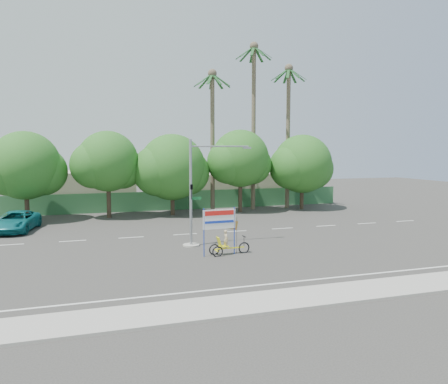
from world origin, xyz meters
name	(u,v)px	position (x,y,z in m)	size (l,w,h in m)	color
ground	(248,257)	(0.00, 0.00, 0.00)	(120.00, 120.00, 0.00)	#33302D
sidewalk_near	(311,297)	(0.00, -7.50, 0.06)	(50.00, 2.40, 0.12)	gray
fence	(176,200)	(0.00, 21.50, 1.00)	(38.00, 0.08, 2.00)	#336B3D
building_left	(76,190)	(-10.00, 26.00, 2.00)	(12.00, 8.00, 4.00)	beige
building_right	(233,187)	(8.00, 26.00, 1.80)	(14.00, 8.00, 3.60)	beige
tree_far_left	(25,168)	(-14.05, 18.00, 4.76)	(7.14, 6.00, 7.96)	#473828
tree_left	(107,164)	(-7.05, 18.00, 5.06)	(6.66, 5.60, 8.07)	#473828
tree_center	(172,169)	(-1.05, 18.00, 4.47)	(7.62, 6.40, 7.85)	#473828
tree_right	(240,161)	(5.95, 18.00, 5.24)	(6.90, 5.80, 8.36)	#473828
tree_far_right	(302,166)	(12.95, 18.00, 4.64)	(7.38, 6.20, 7.94)	#473828
palm_tall	(254,110)	(8.00, 19.50, 10.46)	(3.73, 3.79, 17.45)	#70604C
palm_mid	(288,121)	(12.00, 19.50, 9.40)	(3.73, 3.79, 15.45)	#70604C
palm_short	(212,125)	(3.50, 19.50, 8.86)	(3.73, 3.79, 14.45)	#70604C
traffic_signal	(195,202)	(-2.20, 3.98, 2.92)	(4.72, 1.10, 7.00)	gray
trike_billboard	(224,236)	(-1.20, 0.98, 1.18)	(2.99, 0.71, 2.94)	black
pickup_truck	(16,221)	(-14.27, 13.18, 0.78)	(2.59, 5.61, 1.56)	#106A70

